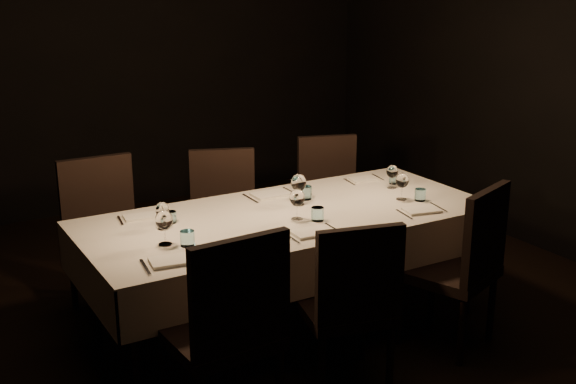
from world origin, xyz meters
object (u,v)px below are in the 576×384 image
chair_near_left (228,325)px  chair_near_right (463,261)px  chair_near_center (351,299)px  dining_table (288,225)px  chair_far_right (330,194)px  chair_far_left (105,230)px  chair_far_center (224,212)px

chair_near_left → chair_near_right: 1.56m
chair_near_center → dining_table: bearing=-82.5°
dining_table → chair_far_right: 1.22m
chair_far_left → chair_near_center: bearing=-63.7°
chair_near_right → chair_far_right: 1.58m
chair_near_left → chair_near_right: chair_near_left is taller
chair_near_right → chair_far_center: (-0.80, 1.58, -0.02)m
chair_far_center → chair_near_right: bearing=-41.6°
chair_near_left → chair_far_right: chair_near_left is taller
dining_table → chair_far_left: chair_far_left is taller
chair_near_center → chair_far_center: 1.64m
dining_table → chair_near_left: 1.13m
chair_near_right → chair_near_left: bearing=-18.3°
chair_near_left → chair_near_center: bearing=177.2°
dining_table → chair_far_center: size_ratio=2.59×
chair_near_right → chair_far_left: 2.30m
chair_near_left → chair_far_left: (-0.10, 1.65, -0.01)m
dining_table → chair_far_left: bearing=136.6°
dining_table → chair_near_center: 0.81m
dining_table → chair_near_center: bearing=-96.0°
chair_near_left → chair_far_center: bearing=-117.9°
chair_near_right → chair_far_right: size_ratio=1.05×
dining_table → chair_near_center: (-0.08, -0.80, -0.15)m
chair_near_center → chair_near_right: size_ratio=0.95×
chair_near_left → chair_far_left: chair_near_left is taller
dining_table → chair_far_center: chair_far_center is taller
dining_table → chair_far_center: (-0.04, 0.85, -0.15)m
chair_near_left → chair_near_center: size_ratio=1.08×
chair_far_center → chair_far_right: bearing=21.3°
chair_near_right → chair_far_right: bearing=-114.6°
chair_near_center → chair_far_right: size_ratio=1.00×
chair_far_left → chair_near_left: bearing=-86.5°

